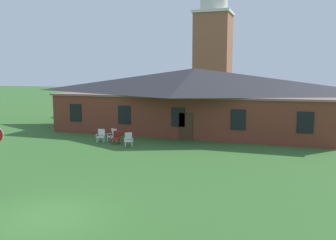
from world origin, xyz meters
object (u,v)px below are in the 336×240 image
object	(u,v)px
lawn_chair_by_porch	(101,135)
lawn_chair_near_door	(113,135)
lawn_chair_middle	(129,139)
lawn_chair_left_end	(116,137)

from	to	relation	value
lawn_chair_by_porch	lawn_chair_near_door	xyz separation A→B (m)	(0.78, 0.41, 0.00)
lawn_chair_near_door	lawn_chair_middle	size ratio (longest dim) A/B	1.00
lawn_chair_near_door	lawn_chair_left_end	size ratio (longest dim) A/B	1.00
lawn_chair_left_end	lawn_chair_near_door	bearing A→B (deg)	131.11
lawn_chair_left_end	lawn_chair_middle	xyz separation A→B (m)	(1.20, -0.44, 0.00)
lawn_chair_by_porch	lawn_chair_near_door	distance (m)	0.89
lawn_chair_by_porch	lawn_chair_left_end	size ratio (longest dim) A/B	1.00
lawn_chair_by_porch	lawn_chair_left_end	distance (m)	1.49
lawn_chair_near_door	lawn_chair_left_end	world-z (taller)	same
lawn_chair_left_end	lawn_chair_middle	size ratio (longest dim) A/B	1.00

